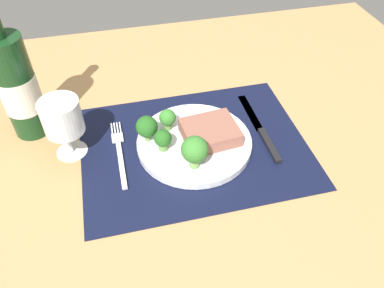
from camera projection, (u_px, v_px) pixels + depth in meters
ground_plane at (194, 151)px, 81.13cm from camera, size 140.00×110.00×3.00cm
placemat at (194, 146)px, 79.97cm from camera, size 46.55×35.51×0.30cm
plate at (194, 143)px, 79.31cm from camera, size 23.79×23.79×1.60cm
steak at (210, 131)px, 78.52cm from camera, size 11.76×10.38×2.93cm
broccoli_near_steak at (163, 139)px, 75.08cm from camera, size 3.55×3.55×4.69cm
broccoli_front_edge at (195, 150)px, 70.72cm from camera, size 5.20×5.20×6.98cm
broccoli_back_left at (168, 118)px, 79.40cm from camera, size 3.52×3.52×4.74cm
broccoli_center at (147, 127)px, 76.44cm from camera, size 4.47×4.47×5.76cm
fork at (120, 152)px, 78.10cm from camera, size 2.40×19.20×0.50cm
knife at (262, 131)px, 82.57cm from camera, size 1.80×23.00×0.80cm
wine_bottle at (18, 87)px, 76.00cm from camera, size 7.76×7.76×31.23cm
wine_glass at (63, 120)px, 72.94cm from camera, size 7.73×7.73×12.86cm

